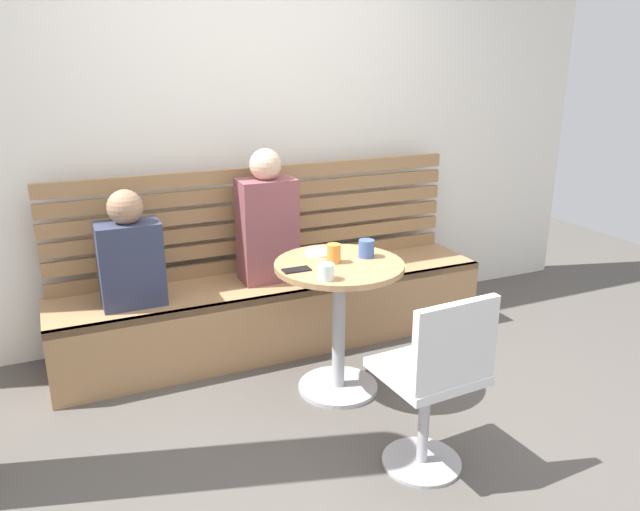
% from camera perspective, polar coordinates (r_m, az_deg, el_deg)
% --- Properties ---
extents(ground, '(8.00, 8.00, 0.00)m').
position_cam_1_polar(ground, '(3.07, 4.34, -17.19)').
color(ground, '#514C47').
extents(back_wall, '(5.20, 0.10, 2.90)m').
position_cam_1_polar(back_wall, '(4.03, -6.62, 13.43)').
color(back_wall, white).
rests_on(back_wall, ground).
extents(booth_bench, '(2.70, 0.52, 0.44)m').
position_cam_1_polar(booth_bench, '(3.92, -3.98, -5.23)').
color(booth_bench, '#A87C51').
rests_on(booth_bench, ground).
extents(booth_backrest, '(2.65, 0.04, 0.67)m').
position_cam_1_polar(booth_backrest, '(3.95, -5.38, 3.49)').
color(booth_backrest, '#9A7249').
rests_on(booth_backrest, booth_bench).
extents(cafe_table, '(0.68, 0.68, 0.74)m').
position_cam_1_polar(cafe_table, '(3.28, 1.75, -4.34)').
color(cafe_table, '#ADADB2').
rests_on(cafe_table, ground).
extents(white_chair, '(0.42, 0.42, 0.85)m').
position_cam_1_polar(white_chair, '(2.70, 10.68, -11.14)').
color(white_chair, '#ADADB2').
rests_on(white_chair, ground).
extents(person_adult, '(0.34, 0.22, 0.81)m').
position_cam_1_polar(person_adult, '(3.74, -4.92, 3.09)').
color(person_adult, brown).
rests_on(person_adult, booth_bench).
extents(person_child_left, '(0.34, 0.22, 0.65)m').
position_cam_1_polar(person_child_left, '(3.52, -17.20, 0.05)').
color(person_child_left, '#333851').
rests_on(person_child_left, booth_bench).
extents(cup_glass_short, '(0.08, 0.08, 0.08)m').
position_cam_1_polar(cup_glass_short, '(2.95, 0.56, -1.53)').
color(cup_glass_short, silver).
rests_on(cup_glass_short, cafe_table).
extents(cup_tumbler_orange, '(0.07, 0.07, 0.10)m').
position_cam_1_polar(cup_tumbler_orange, '(3.19, 1.28, 0.19)').
color(cup_tumbler_orange, orange).
rests_on(cup_tumbler_orange, cafe_table).
extents(cup_mug_blue, '(0.08, 0.08, 0.09)m').
position_cam_1_polar(cup_mug_blue, '(3.28, 4.31, 0.65)').
color(cup_mug_blue, '#3D5B9E').
rests_on(cup_mug_blue, cafe_table).
extents(plate_small, '(0.17, 0.17, 0.01)m').
position_cam_1_polar(plate_small, '(3.35, 0.00, 0.30)').
color(plate_small, white).
rests_on(plate_small, cafe_table).
extents(phone_on_table, '(0.14, 0.07, 0.01)m').
position_cam_1_polar(phone_on_table, '(3.09, -2.20, -1.33)').
color(phone_on_table, black).
rests_on(phone_on_table, cafe_table).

